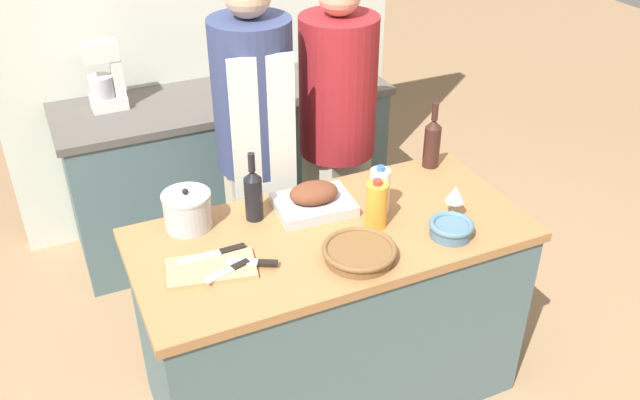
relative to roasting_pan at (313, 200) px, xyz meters
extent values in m
plane|color=#9E7A56|center=(0.00, -0.17, -0.91)|extent=(12.00, 12.00, 0.00)
cube|color=#4C666B|center=(0.00, -0.17, -0.50)|extent=(1.51, 0.71, 0.82)
cube|color=#A37042|center=(0.00, -0.17, -0.07)|extent=(1.55, 0.74, 0.04)
cube|color=#4C666B|center=(0.00, 1.21, -0.48)|extent=(1.76, 0.58, 0.86)
cube|color=#56514C|center=(0.00, 1.21, -0.03)|extent=(1.82, 0.60, 0.04)
cube|color=silver|center=(0.00, 1.56, 0.37)|extent=(2.32, 0.10, 2.55)
cube|color=#BCBCC1|center=(0.00, 0.00, -0.02)|extent=(0.33, 0.26, 0.04)
ellipsoid|color=brown|center=(0.00, 0.00, 0.03)|extent=(0.21, 0.16, 0.08)
cylinder|color=brown|center=(0.02, -0.38, -0.02)|extent=(0.25, 0.25, 0.04)
torus|color=brown|center=(0.02, -0.38, 0.00)|extent=(0.28, 0.28, 0.02)
cube|color=tan|center=(-0.50, -0.22, -0.04)|extent=(0.34, 0.23, 0.02)
cylinder|color=#B7B7BC|center=(-0.50, 0.09, 0.02)|extent=(0.19, 0.19, 0.14)
cylinder|color=#B7B7BC|center=(-0.50, 0.09, 0.10)|extent=(0.19, 0.19, 0.01)
sphere|color=black|center=(-0.50, 0.09, 0.11)|extent=(0.02, 0.02, 0.02)
cylinder|color=slate|center=(0.40, -0.39, -0.02)|extent=(0.16, 0.16, 0.05)
torus|color=slate|center=(0.40, -0.39, 0.00)|extent=(0.17, 0.17, 0.02)
cylinder|color=orange|center=(0.18, -0.21, 0.05)|extent=(0.09, 0.09, 0.19)
cylinder|color=red|center=(0.18, -0.21, 0.15)|extent=(0.04, 0.04, 0.02)
cylinder|color=white|center=(0.24, -0.12, 0.05)|extent=(0.08, 0.08, 0.19)
cylinder|color=#3360B2|center=(0.24, -0.12, 0.15)|extent=(0.03, 0.03, 0.02)
cylinder|color=black|center=(-0.24, 0.04, 0.04)|extent=(0.07, 0.07, 0.18)
cone|color=black|center=(-0.24, 0.04, 0.15)|extent=(0.07, 0.07, 0.04)
cylinder|color=black|center=(-0.24, 0.04, 0.21)|extent=(0.03, 0.03, 0.08)
cylinder|color=#381E19|center=(0.64, 0.12, 0.05)|extent=(0.07, 0.07, 0.19)
cone|color=#381E19|center=(0.64, 0.12, 0.16)|extent=(0.07, 0.07, 0.04)
cylinder|color=#381E19|center=(0.64, 0.12, 0.22)|extent=(0.03, 0.03, 0.08)
cylinder|color=silver|center=(0.49, -0.28, -0.04)|extent=(0.07, 0.07, 0.00)
cylinder|color=silver|center=(0.49, -0.28, -0.01)|extent=(0.01, 0.01, 0.07)
cone|color=silver|center=(0.49, -0.28, 0.06)|extent=(0.08, 0.08, 0.07)
cube|color=#B7B7BC|center=(-0.52, -0.15, -0.03)|extent=(0.16, 0.04, 0.01)
cube|color=black|center=(-0.40, -0.15, -0.03)|extent=(0.10, 0.03, 0.01)
cube|color=#B7B7BC|center=(-0.49, -0.28, -0.03)|extent=(0.12, 0.06, 0.01)
cube|color=black|center=(-0.40, -0.26, -0.03)|extent=(0.07, 0.05, 0.01)
cube|color=#B7B7BC|center=(-0.39, -0.24, -0.03)|extent=(0.12, 0.08, 0.01)
cube|color=black|center=(-0.31, -0.29, -0.03)|extent=(0.08, 0.06, 0.01)
cube|color=silver|center=(-0.59, 1.30, 0.02)|extent=(0.18, 0.14, 0.06)
cylinder|color=#B7B7BC|center=(-0.61, 1.30, 0.11)|extent=(0.13, 0.13, 0.11)
cube|color=silver|center=(-0.53, 1.30, 0.15)|extent=(0.05, 0.08, 0.19)
cube|color=silver|center=(-0.59, 1.30, 0.30)|extent=(0.17, 0.08, 0.10)
cylinder|color=#234C28|center=(0.70, 1.13, 0.06)|extent=(0.07, 0.07, 0.14)
cylinder|color=black|center=(0.70, 1.13, 0.14)|extent=(0.03, 0.03, 0.02)
cylinder|color=#332D28|center=(0.11, 1.11, 0.08)|extent=(0.06, 0.06, 0.18)
cylinder|color=black|center=(0.11, 1.11, 0.18)|extent=(0.03, 0.03, 0.02)
cube|color=beige|center=(-0.06, 0.52, -0.49)|extent=(0.31, 0.23, 0.83)
cylinder|color=navy|center=(-0.06, 0.52, 0.27)|extent=(0.36, 0.36, 0.69)
cube|color=silver|center=(-0.08, 0.35, 0.07)|extent=(0.28, 0.04, 0.88)
cube|color=beige|center=(0.37, 0.53, -0.51)|extent=(0.35, 0.30, 0.80)
cylinder|color=maroon|center=(0.37, 0.53, 0.23)|extent=(0.37, 0.37, 0.67)
camera|label=1|loc=(-0.94, -2.14, 1.45)|focal=38.00mm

